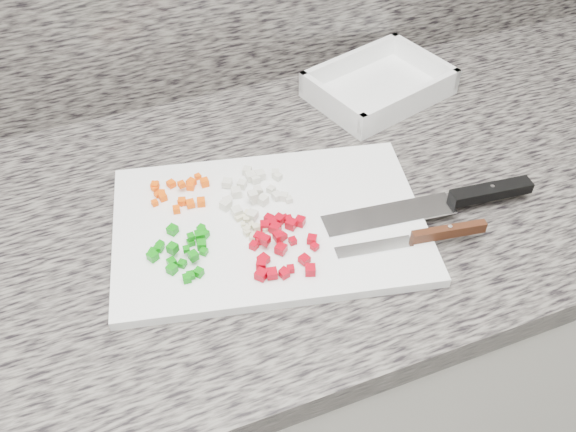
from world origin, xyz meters
name	(u,v)px	position (x,y,z in m)	size (l,w,h in m)	color
cabinet	(209,396)	(0.00, 1.44, 0.43)	(3.92, 0.62, 0.86)	silver
countertop	(182,233)	(0.00, 1.44, 0.88)	(3.96, 0.64, 0.04)	#69645C
cutting_board	(269,224)	(0.11, 1.39, 0.91)	(0.42, 0.28, 0.01)	white
carrot_pile	(180,192)	(0.01, 1.48, 0.92)	(0.09, 0.07, 0.02)	#FF5605
onion_pile	(252,191)	(0.11, 1.44, 0.92)	(0.11, 0.11, 0.02)	silver
green_pepper_pile	(183,250)	(-0.01, 1.37, 0.92)	(0.09, 0.10, 0.02)	#0B830C
red_pepper_pile	(280,243)	(0.11, 1.33, 0.92)	(0.10, 0.12, 0.02)	#AB0212
garlic_pile	(251,226)	(0.08, 1.38, 0.92)	(0.05, 0.06, 0.01)	beige
chef_knife	(457,199)	(0.37, 1.32, 0.92)	(0.31, 0.07, 0.02)	white
paring_knife	(430,236)	(0.30, 1.27, 0.92)	(0.21, 0.05, 0.02)	white
tray	(379,87)	(0.40, 1.62, 0.92)	(0.26, 0.22, 0.05)	white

